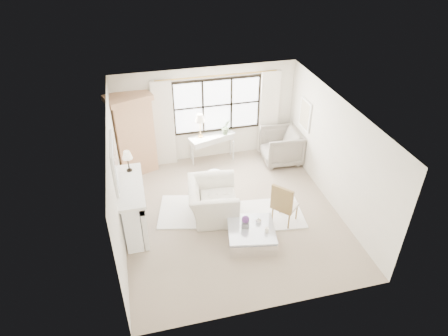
{
  "coord_description": "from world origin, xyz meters",
  "views": [
    {
      "loc": [
        -1.94,
        -7.12,
        6.22
      ],
      "look_at": [
        -0.13,
        0.2,
        1.22
      ],
      "focal_mm": 32.0,
      "sensor_mm": 36.0,
      "label": 1
    }
  ],
  "objects": [
    {
      "name": "floor",
      "position": [
        0.0,
        0.0,
        0.0
      ],
      "size": [
        5.5,
        5.5,
        0.0
      ],
      "primitive_type": "plane",
      "color": "tan",
      "rests_on": "ground"
    },
    {
      "name": "console_lamp",
      "position": [
        -0.23,
        2.52,
        1.36
      ],
      "size": [
        0.28,
        0.28,
        0.69
      ],
      "color": "gold",
      "rests_on": "console_table"
    },
    {
      "name": "french_chair",
      "position": [
        1.11,
        -0.56,
        0.31
      ],
      "size": [
        0.68,
        0.68,
        1.08
      ],
      "rotation": [
        0.0,
        0.0,
        2.3
      ],
      "color": "olive",
      "rests_on": "floor"
    },
    {
      "name": "coffee_vase",
      "position": [
        0.38,
        -0.86,
        0.45
      ],
      "size": [
        0.15,
        0.15,
        0.14
      ],
      "primitive_type": "imported",
      "rotation": [
        0.0,
        0.0,
        0.07
      ],
      "color": "silver",
      "rests_on": "coffee_table"
    },
    {
      "name": "art_frame",
      "position": [
        2.47,
        1.7,
        1.55
      ],
      "size": [
        0.04,
        0.62,
        0.82
      ],
      "primitive_type": "cube",
      "color": "white",
      "rests_on": "wall_right"
    },
    {
      "name": "fireplace",
      "position": [
        -2.27,
        0.0,
        0.65
      ],
      "size": [
        0.58,
        1.66,
        1.26
      ],
      "color": "white",
      "rests_on": "ground"
    },
    {
      "name": "curtain_left",
      "position": [
        -1.2,
        2.65,
        1.24
      ],
      "size": [
        0.55,
        0.1,
        2.47
      ],
      "primitive_type": "cube",
      "color": "silver",
      "rests_on": "ground"
    },
    {
      "name": "wall_back",
      "position": [
        0.0,
        2.75,
        1.35
      ],
      "size": [
        5.0,
        0.0,
        5.0
      ],
      "primitive_type": "plane",
      "rotation": [
        1.57,
        0.0,
        0.0
      ],
      "color": "white",
      "rests_on": "ground"
    },
    {
      "name": "wall_right",
      "position": [
        2.5,
        0.0,
        1.35
      ],
      "size": [
        0.0,
        5.5,
        5.5
      ],
      "primitive_type": "plane",
      "rotation": [
        1.57,
        0.0,
        -1.57
      ],
      "color": "silver",
      "rests_on": "ground"
    },
    {
      "name": "coffee_table",
      "position": [
        0.18,
        -1.0,
        0.18
      ],
      "size": [
        1.17,
        1.17,
        0.38
      ],
      "rotation": [
        0.0,
        0.0,
        -0.19
      ],
      "color": "white",
      "rests_on": "floor"
    },
    {
      "name": "planter_box",
      "position": [
        0.07,
        -0.91,
        0.44
      ],
      "size": [
        0.21,
        0.21,
        0.12
      ],
      "primitive_type": "cube",
      "rotation": [
        0.0,
        0.0,
        -0.33
      ],
      "color": "slate",
      "rests_on": "coffee_table"
    },
    {
      "name": "rug_right",
      "position": [
        0.89,
        -0.24,
        0.01
      ],
      "size": [
        1.69,
        1.34,
        0.03
      ],
      "primitive_type": "cube",
      "rotation": [
        0.0,
        0.0,
        -0.11
      ],
      "color": "white",
      "rests_on": "floor"
    },
    {
      "name": "wall_front",
      "position": [
        0.0,
        -2.75,
        1.35
      ],
      "size": [
        5.0,
        0.0,
        5.0
      ],
      "primitive_type": "plane",
      "rotation": [
        -1.57,
        0.0,
        0.0
      ],
      "color": "silver",
      "rests_on": "ground"
    },
    {
      "name": "pillar_candle",
      "position": [
        0.46,
        -1.19,
        0.44
      ],
      "size": [
        0.08,
        0.08,
        0.12
      ],
      "primitive_type": "cylinder",
      "color": "silver",
      "rests_on": "coffee_table"
    },
    {
      "name": "mantel_lamp",
      "position": [
        -2.22,
        0.54,
        1.65
      ],
      "size": [
        0.22,
        0.22,
        0.51
      ],
      "color": "black",
      "rests_on": "fireplace"
    },
    {
      "name": "window_frame",
      "position": [
        0.3,
        2.72,
        1.6
      ],
      "size": [
        2.5,
        0.04,
        1.5
      ],
      "primitive_type": null,
      "color": "black",
      "rests_on": "wall_back"
    },
    {
      "name": "orchid_plant",
      "position": [
        0.5,
        2.5,
        1.02
      ],
      "size": [
        0.26,
        0.21,
        0.44
      ],
      "primitive_type": "imported",
      "rotation": [
        0.0,
        0.0,
        0.09
      ],
      "color": "#607B52",
      "rests_on": "console_table"
    },
    {
      "name": "rug_left",
      "position": [
        -0.8,
        0.29,
        0.02
      ],
      "size": [
        2.01,
        1.62,
        0.03
      ],
      "primitive_type": "cube",
      "rotation": [
        0.0,
        0.0,
        -0.23
      ],
      "color": "white",
      "rests_on": "floor"
    },
    {
      "name": "mirror_glass",
      "position": [
        -2.44,
        0.0,
        1.84
      ],
      "size": [
        0.02,
        1.0,
        0.8
      ],
      "primitive_type": "cube",
      "color": "silver",
      "rests_on": "wall_left"
    },
    {
      "name": "curtain_right",
      "position": [
        1.8,
        2.65,
        1.24
      ],
      "size": [
        0.55,
        0.1,
        2.47
      ],
      "primitive_type": "cube",
      "color": "white",
      "rests_on": "ground"
    },
    {
      "name": "art_canvas",
      "position": [
        2.45,
        1.7,
        1.55
      ],
      "size": [
        0.01,
        0.52,
        0.72
      ],
      "primitive_type": "cube",
      "color": "beige",
      "rests_on": "wall_right"
    },
    {
      "name": "mirror_frame",
      "position": [
        -2.47,
        0.0,
        1.84
      ],
      "size": [
        0.05,
        1.15,
        0.95
      ],
      "primitive_type": "cube",
      "color": "white",
      "rests_on": "wall_left"
    },
    {
      "name": "side_table",
      "position": [
        -0.16,
        1.08,
        0.33
      ],
      "size": [
        0.4,
        0.4,
        0.51
      ],
      "color": "white",
      "rests_on": "floor"
    },
    {
      "name": "club_armchair",
      "position": [
        -0.42,
        0.1,
        0.42
      ],
      "size": [
        1.3,
        1.43,
        0.84
      ],
      "primitive_type": "imported",
      "rotation": [
        0.0,
        0.0,
        1.43
      ],
      "color": "silver",
      "rests_on": "floor"
    },
    {
      "name": "wall_left",
      "position": [
        -2.5,
        0.0,
        1.35
      ],
      "size": [
        0.0,
        5.5,
        5.5
      ],
      "primitive_type": "plane",
      "rotation": [
        1.57,
        0.0,
        1.57
      ],
      "color": "beige",
      "rests_on": "ground"
    },
    {
      "name": "ceiling",
      "position": [
        0.0,
        0.0,
        2.7
      ],
      "size": [
        5.5,
        5.5,
        0.0
      ],
      "primitive_type": "plane",
      "rotation": [
        3.14,
        0.0,
        0.0
      ],
      "color": "silver",
      "rests_on": "ground"
    },
    {
      "name": "planter_flowers",
      "position": [
        0.07,
        -0.91,
        0.59
      ],
      "size": [
        0.17,
        0.17,
        0.17
      ],
      "primitive_type": "sphere",
      "color": "#572C6E",
      "rests_on": "planter_box"
    },
    {
      "name": "window_pane",
      "position": [
        0.3,
        2.73,
        1.6
      ],
      "size": [
        2.4,
        0.02,
        1.5
      ],
      "primitive_type": "cube",
      "color": "white",
      "rests_on": "wall_back"
    },
    {
      "name": "console_table",
      "position": [
        0.09,
        2.52,
        0.4
      ],
      "size": [
        1.37,
        0.81,
        0.8
      ],
      "rotation": [
        0.0,
        0.0,
        0.29
      ],
      "color": "silver",
      "rests_on": "floor"
    },
    {
      "name": "armoire",
      "position": [
        -2.05,
        2.49,
        1.14
      ],
      "size": [
        1.29,
        1.03,
        2.24
      ],
      "rotation": [
        0.0,
        0.0,
        0.34
      ],
      "color": "tan",
      "rests_on": "floor"
    },
    {
      "name": "curtain_rod",
      "position": [
        0.3,
        2.67,
        2.47
      ],
      "size": [
        3.3,
        0.04,
        0.04
      ],
      "primitive_type": "cylinder",
      "rotation": [
        0.0,
        1.57,
        0.0
      ],
      "color": "#AE833C",
      "rests_on": "wall_back"
    },
    {
      "name": "wingback_chair",
      "position": [
        1.98,
        1.98,
        0.48
      ],
      "size": [
        1.12,
        1.1,
        0.96
      ],
      "primitive_type": "imported",
      "rotation": [
        0.0,
        0.0,
        -1.63
      ],
      "color": "gray",
      "rests_on": "floor"
    }
  ]
}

